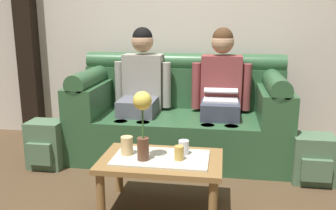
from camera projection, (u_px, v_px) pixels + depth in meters
The scene contains 12 objects.
back_wall_patterned at pixel (187, 4), 3.78m from camera, with size 6.00×0.12×2.90m, color beige.
timber_pillar at pixel (25, 4), 3.93m from camera, with size 0.20×0.20×2.90m, color black.
couch at pixel (180, 117), 3.52m from camera, with size 1.98×0.88×0.96m.
person_left at pixel (141, 87), 3.51m from camera, with size 0.56×0.67×1.22m.
person_right at pixel (221, 89), 3.40m from camera, with size 0.56×0.67×1.22m.
coffee_table at pixel (161, 165), 2.49m from camera, with size 0.83×0.52×0.39m.
flower_vase at pixel (143, 118), 2.36m from camera, with size 0.12×0.12×0.46m.
cup_near_left at pixel (184, 147), 2.52m from camera, with size 0.07×0.07×0.10m, color silver.
cup_near_right at pixel (179, 153), 2.42m from camera, with size 0.06×0.06×0.10m, color gold.
cup_far_center at pixel (127, 146), 2.51m from camera, with size 0.08×0.08×0.13m, color #DBB77A.
backpack_right at pixel (313, 159), 2.95m from camera, with size 0.33×0.30×0.39m.
backpack_left at pixel (46, 145), 3.24m from camera, with size 0.30×0.28×0.42m.
Camera 1 is at (0.40, -2.21, 1.30)m, focal length 39.06 mm.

